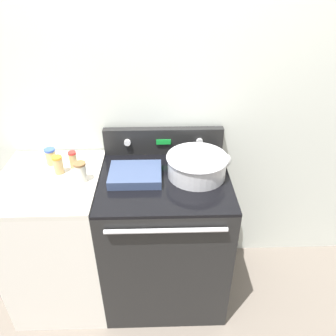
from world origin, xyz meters
The scene contains 12 objects.
ground_plane centered at (0.00, 0.00, 0.00)m, with size 12.00×12.00×0.00m, color #6B6056.
kitchen_wall centered at (0.00, 0.67, 1.25)m, with size 8.00×0.05×2.50m.
stove_range centered at (0.00, 0.32, 0.46)m, with size 0.74×0.67×0.91m.
control_panel centered at (0.00, 0.61, 1.00)m, with size 0.74×0.07×0.17m.
side_counter centered at (-0.65, 0.32, 0.46)m, with size 0.57×0.64×0.92m.
mixing_bowl centered at (0.18, 0.35, 0.98)m, with size 0.35×0.35×0.12m.
casserole_dish centered at (-0.16, 0.33, 0.94)m, with size 0.29×0.24×0.05m.
ladle centered at (0.36, 0.45, 0.95)m, with size 0.08×0.28×0.08m.
spice_jar_brown_cap centered at (-0.45, 0.29, 0.98)m, with size 0.07×0.07×0.11m.
spice_jar_red_cap centered at (-0.53, 0.44, 0.97)m, with size 0.05×0.05×0.10m.
spice_jar_orange_cap centered at (-0.60, 0.38, 0.98)m, with size 0.06×0.06×0.11m.
spice_jar_blue_cap centered at (-0.67, 0.48, 0.97)m, with size 0.06×0.06×0.10m.
Camera 1 is at (-0.03, -1.20, 1.95)m, focal length 35.00 mm.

